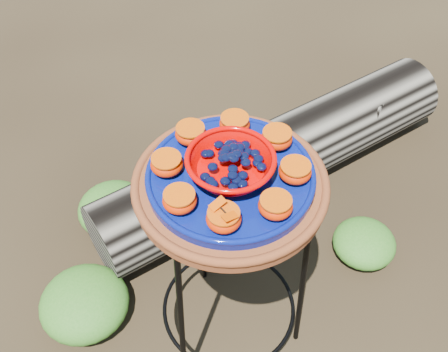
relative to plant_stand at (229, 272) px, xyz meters
name	(u,v)px	position (x,y,z in m)	size (l,w,h in m)	color
ground	(228,329)	(0.00, 0.00, -0.35)	(60.00, 60.00, 0.00)	black
plant_stand	(229,272)	(0.00, 0.00, 0.00)	(0.44, 0.44, 0.70)	black
terracotta_saucer	(230,186)	(0.00, 0.00, 0.37)	(0.45, 0.45, 0.04)	#632D18
cobalt_plate	(230,178)	(0.00, 0.00, 0.40)	(0.38, 0.38, 0.03)	#040D51
red_bowl	(231,166)	(0.00, 0.00, 0.44)	(0.19, 0.19, 0.05)	#CF0200
glass_gems	(231,154)	(0.00, 0.00, 0.48)	(0.15, 0.15, 0.03)	black
orange_half_0	(224,219)	(-0.07, -0.13, 0.43)	(0.07, 0.07, 0.04)	#B62000
orange_half_1	(275,206)	(0.05, -0.14, 0.43)	(0.07, 0.07, 0.04)	#B62000
orange_half_2	(295,171)	(0.13, -0.07, 0.43)	(0.07, 0.07, 0.04)	#B62000
orange_half_3	(277,138)	(0.14, 0.05, 0.43)	(0.07, 0.07, 0.04)	#B62000
orange_half_4	(235,124)	(0.07, 0.13, 0.43)	(0.07, 0.07, 0.04)	#B62000
orange_half_5	(191,134)	(-0.05, 0.14, 0.43)	(0.07, 0.07, 0.04)	#B62000
orange_half_6	(167,164)	(-0.13, 0.07, 0.43)	(0.07, 0.07, 0.04)	#B62000
orange_half_7	(180,200)	(-0.14, -0.05, 0.43)	(0.07, 0.07, 0.04)	#B62000
butterfly	(224,211)	(-0.07, -0.13, 0.46)	(0.08, 0.05, 0.01)	#DC4600
driftwood_log	(275,157)	(0.42, 0.53, -0.21)	(1.49, 0.39, 0.28)	black
foliage_left	(84,302)	(-0.41, 0.23, -0.28)	(0.29, 0.29, 0.15)	#286518
foliage_right	(364,242)	(0.57, 0.10, -0.29)	(0.23, 0.23, 0.11)	#286518
foliage_back	(113,208)	(-0.22, 0.58, -0.28)	(0.27, 0.27, 0.13)	#286518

